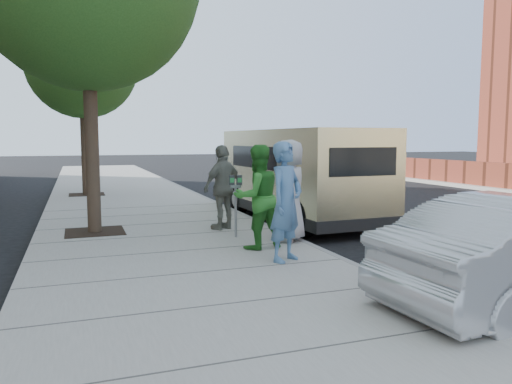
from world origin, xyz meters
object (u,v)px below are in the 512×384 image
van (297,173)px  person_gray_shirt (290,191)px  person_officer (286,202)px  person_striped_polo (223,187)px  parking_meter (236,192)px  person_green_shirt (257,197)px  tree_far (83,58)px

van → person_gray_shirt: (-1.55, -3.07, -0.11)m
van → person_officer: size_ratio=3.33×
van → person_striped_polo: (-2.39, -1.41, -0.17)m
person_gray_shirt → person_striped_polo: size_ratio=1.06×
person_officer → person_gray_shirt: person_gray_shirt is taller
parking_meter → van: bearing=53.5°
person_green_shirt → person_striped_polo: (-0.03, 2.06, -0.01)m
parking_meter → person_green_shirt: size_ratio=0.67×
van → person_striped_polo: 2.78m
person_gray_shirt → person_striped_polo: bearing=-110.2°
tree_far → person_striped_polo: 9.42m
person_officer → person_green_shirt: (-0.12, 1.02, -0.03)m
person_gray_shirt → person_officer: bearing=17.0°
parking_meter → person_officer: person_officer is taller
parking_meter → person_green_shirt: (0.06, -1.10, 0.03)m
tree_far → parking_meter: (2.59, -9.16, -3.83)m
person_striped_polo → tree_far: bearing=-100.3°
parking_meter → person_officer: bearing=-76.2°
tree_far → van: bearing=-53.6°
parking_meter → van: van is taller
person_officer → person_gray_shirt: bearing=30.9°
tree_far → person_striped_polo: tree_far is taller
person_gray_shirt → person_green_shirt: bearing=-20.6°
van → person_green_shirt: 4.20m
van → person_green_shirt: size_ratio=3.43×
tree_far → person_officer: tree_far is taller
tree_far → person_green_shirt: (2.65, -10.26, -3.80)m
van → person_green_shirt: bearing=-126.5°
tree_far → person_officer: bearing=-76.2°
van → person_striped_polo: bearing=-151.8°
tree_far → person_officer: 12.21m
van → person_officer: 5.02m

